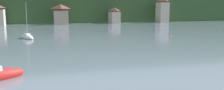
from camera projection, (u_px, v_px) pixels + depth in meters
name	position (u px, v px, depth m)	size (l,w,h in m)	color
wooded_hillside	(16.00, 2.00, 122.73)	(352.00, 54.24, 46.16)	#2D4C28
shore_building_westcentral	(61.00, 15.00, 94.34)	(5.63, 5.29, 7.77)	gray
shore_building_central	(114.00, 16.00, 101.00)	(3.80, 6.14, 6.52)	#BCB29E
shore_building_eastcentral	(162.00, 10.00, 106.47)	(4.38, 5.27, 10.75)	#BCB29E
sailboat_far_2	(27.00, 37.00, 50.06)	(3.32, 5.59, 7.73)	white
mooring_buoy_mid	(170.00, 36.00, 54.00)	(0.49, 0.49, 0.49)	red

